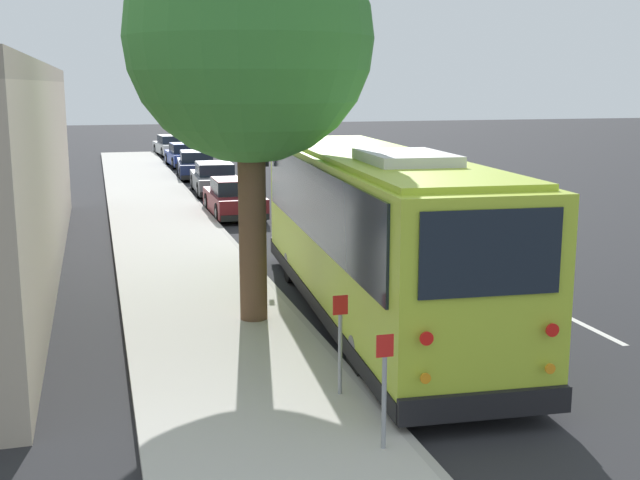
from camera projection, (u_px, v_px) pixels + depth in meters
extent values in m
plane|color=#28282B|center=(377.00, 320.00, 15.83)|extent=(160.00, 160.00, 0.00)
cube|color=beige|center=(214.00, 329.00, 14.97)|extent=(80.00, 3.27, 0.15)
cube|color=#AAA69D|center=(302.00, 322.00, 15.42)|extent=(80.00, 0.14, 0.15)
cube|color=#ADC633|center=(373.00, 233.00, 15.59)|extent=(11.18, 3.12, 2.93)
cube|color=black|center=(372.00, 299.00, 15.84)|extent=(11.24, 3.17, 0.28)
cube|color=black|center=(373.00, 200.00, 15.47)|extent=(10.28, 3.15, 1.40)
cube|color=black|center=(316.00, 170.00, 20.80)|extent=(0.17, 2.08, 1.47)
cube|color=black|center=(491.00, 253.00, 10.11)|extent=(0.16, 1.91, 1.12)
cube|color=black|center=(316.00, 144.00, 20.67)|extent=(0.16, 1.72, 0.22)
cube|color=#ADC633|center=(374.00, 155.00, 15.30)|extent=(10.49, 2.85, 0.10)
cube|color=silver|center=(406.00, 158.00, 13.38)|extent=(2.11, 1.48, 0.20)
cube|color=black|center=(316.00, 243.00, 21.20)|extent=(0.26, 2.41, 0.36)
cube|color=black|center=(486.00, 406.00, 10.48)|extent=(0.26, 2.41, 0.36)
cylinder|color=red|center=(427.00, 339.00, 10.06)|extent=(0.04, 0.18, 0.18)
cylinder|color=orange|center=(425.00, 378.00, 10.16)|extent=(0.04, 0.14, 0.14)
cylinder|color=red|center=(552.00, 330.00, 10.40)|extent=(0.04, 0.18, 0.18)
cylinder|color=orange|center=(550.00, 369.00, 10.51)|extent=(0.04, 0.14, 0.14)
cube|color=white|center=(286.00, 237.00, 21.06)|extent=(0.06, 0.32, 0.18)
cube|color=white|center=(345.00, 235.00, 21.38)|extent=(0.06, 0.32, 0.18)
cube|color=black|center=(267.00, 162.00, 20.12)|extent=(0.07, 0.10, 0.24)
cylinder|color=black|center=(292.00, 262.00, 18.76)|extent=(0.98, 0.36, 0.96)
cylinder|color=slate|center=(292.00, 262.00, 18.76)|extent=(0.45, 0.35, 0.43)
cylinder|color=black|center=(378.00, 258.00, 19.18)|extent=(0.98, 0.36, 0.96)
cylinder|color=slate|center=(378.00, 258.00, 19.18)|extent=(0.45, 0.35, 0.43)
cylinder|color=black|center=(361.00, 348.00, 12.64)|extent=(0.98, 0.36, 0.96)
cylinder|color=slate|center=(361.00, 348.00, 12.64)|extent=(0.45, 0.35, 0.43)
cylinder|color=black|center=(484.00, 340.00, 13.06)|extent=(0.98, 0.36, 0.96)
cylinder|color=slate|center=(484.00, 340.00, 13.06)|extent=(0.45, 0.35, 0.43)
cube|color=maroon|center=(234.00, 202.00, 28.13)|extent=(4.08, 1.67, 0.66)
cube|color=black|center=(234.00, 186.00, 27.92)|extent=(1.93, 1.44, 0.48)
cube|color=maroon|center=(234.00, 179.00, 27.87)|extent=(1.85, 1.40, 0.05)
cube|color=black|center=(225.00, 200.00, 30.12)|extent=(0.08, 1.61, 0.20)
cube|color=black|center=(245.00, 218.00, 26.23)|extent=(0.08, 1.61, 0.20)
cylinder|color=black|center=(208.00, 202.00, 29.17)|extent=(0.68, 0.20, 0.68)
cylinder|color=slate|center=(208.00, 202.00, 29.17)|extent=(0.31, 0.22, 0.30)
cylinder|color=black|center=(249.00, 201.00, 29.57)|extent=(0.68, 0.20, 0.68)
cylinder|color=slate|center=(249.00, 201.00, 29.57)|extent=(0.31, 0.22, 0.30)
cylinder|color=black|center=(219.00, 213.00, 26.74)|extent=(0.68, 0.20, 0.68)
cylinder|color=slate|center=(219.00, 213.00, 26.74)|extent=(0.31, 0.22, 0.30)
cylinder|color=black|center=(263.00, 211.00, 27.15)|extent=(0.68, 0.20, 0.68)
cylinder|color=slate|center=(263.00, 211.00, 27.15)|extent=(0.31, 0.22, 0.30)
cube|color=slate|center=(214.00, 182.00, 33.95)|extent=(4.53, 1.83, 0.65)
cube|color=black|center=(214.00, 169.00, 33.73)|extent=(2.17, 1.52, 0.48)
cube|color=slate|center=(214.00, 163.00, 33.68)|extent=(2.08, 1.48, 0.05)
cube|color=black|center=(209.00, 181.00, 36.15)|extent=(0.14, 1.63, 0.20)
cube|color=black|center=(221.00, 194.00, 31.83)|extent=(0.14, 1.63, 0.20)
cylinder|color=black|center=(194.00, 182.00, 35.15)|extent=(0.67, 0.22, 0.67)
cylinder|color=slate|center=(194.00, 182.00, 35.15)|extent=(0.31, 0.23, 0.30)
cylinder|color=black|center=(228.00, 181.00, 35.50)|extent=(0.67, 0.22, 0.67)
cylinder|color=slate|center=(228.00, 181.00, 35.50)|extent=(0.31, 0.23, 0.30)
cylinder|color=black|center=(199.00, 190.00, 32.45)|extent=(0.67, 0.22, 0.67)
cylinder|color=slate|center=(199.00, 190.00, 32.45)|extent=(0.31, 0.23, 0.30)
cylinder|color=black|center=(237.00, 189.00, 32.81)|extent=(0.67, 0.22, 0.67)
cylinder|color=slate|center=(237.00, 189.00, 32.81)|extent=(0.31, 0.23, 0.30)
cube|color=#19234C|center=(196.00, 168.00, 39.69)|extent=(4.65, 2.03, 0.66)
cube|color=black|center=(196.00, 156.00, 39.47)|extent=(2.25, 1.64, 0.48)
cube|color=#19234C|center=(196.00, 151.00, 39.42)|extent=(2.16, 1.59, 0.05)
cube|color=black|center=(194.00, 167.00, 41.94)|extent=(0.19, 1.68, 0.20)
cube|color=black|center=(199.00, 177.00, 37.53)|extent=(0.19, 1.68, 0.20)
cylinder|color=black|center=(179.00, 168.00, 40.94)|extent=(0.69, 0.24, 0.67)
cylinder|color=slate|center=(179.00, 168.00, 40.94)|extent=(0.32, 0.24, 0.30)
cylinder|color=black|center=(210.00, 167.00, 41.26)|extent=(0.69, 0.24, 0.67)
cylinder|color=slate|center=(210.00, 167.00, 41.26)|extent=(0.32, 0.24, 0.30)
cylinder|color=black|center=(181.00, 174.00, 38.18)|extent=(0.69, 0.24, 0.67)
cylinder|color=slate|center=(181.00, 174.00, 38.18)|extent=(0.32, 0.24, 0.30)
cylinder|color=black|center=(215.00, 173.00, 38.50)|extent=(0.69, 0.24, 0.67)
cylinder|color=slate|center=(215.00, 173.00, 38.50)|extent=(0.32, 0.24, 0.30)
cube|color=navy|center=(185.00, 158.00, 45.01)|extent=(4.21, 1.92, 0.64)
cube|color=black|center=(185.00, 148.00, 44.80)|extent=(2.03, 1.58, 0.48)
cube|color=navy|center=(185.00, 144.00, 44.76)|extent=(1.95, 1.54, 0.05)
cube|color=black|center=(179.00, 158.00, 47.00)|extent=(0.15, 1.68, 0.20)
cube|color=black|center=(191.00, 165.00, 43.10)|extent=(0.15, 1.68, 0.20)
cylinder|color=black|center=(168.00, 159.00, 46.02)|extent=(0.66, 0.23, 0.66)
cylinder|color=slate|center=(168.00, 159.00, 46.02)|extent=(0.30, 0.23, 0.30)
cylinder|color=black|center=(195.00, 158.00, 46.50)|extent=(0.66, 0.23, 0.66)
cylinder|color=slate|center=(195.00, 158.00, 46.50)|extent=(0.30, 0.23, 0.30)
cylinder|color=black|center=(174.00, 163.00, 43.58)|extent=(0.66, 0.23, 0.66)
cylinder|color=slate|center=(174.00, 163.00, 43.58)|extent=(0.30, 0.23, 0.30)
cylinder|color=black|center=(203.00, 162.00, 44.06)|extent=(0.66, 0.23, 0.66)
cylinder|color=slate|center=(203.00, 162.00, 44.06)|extent=(0.30, 0.23, 0.30)
cube|color=silver|center=(171.00, 148.00, 52.03)|extent=(4.63, 2.04, 0.64)
cube|color=black|center=(171.00, 139.00, 51.81)|extent=(2.25, 1.62, 0.48)
cube|color=silver|center=(171.00, 136.00, 51.77)|extent=(2.16, 1.57, 0.05)
cube|color=black|center=(165.00, 149.00, 54.17)|extent=(0.21, 1.62, 0.20)
cube|color=black|center=(178.00, 154.00, 49.98)|extent=(0.21, 1.62, 0.20)
cylinder|color=black|center=(156.00, 149.00, 53.11)|extent=(0.67, 0.25, 0.65)
cylinder|color=slate|center=(156.00, 149.00, 53.11)|extent=(0.31, 0.24, 0.29)
cylinder|color=black|center=(179.00, 148.00, 53.63)|extent=(0.67, 0.25, 0.65)
cylinder|color=slate|center=(179.00, 148.00, 53.63)|extent=(0.31, 0.24, 0.29)
cylinder|color=black|center=(163.00, 152.00, 50.49)|extent=(0.67, 0.25, 0.65)
cylinder|color=slate|center=(163.00, 152.00, 50.49)|extent=(0.31, 0.24, 0.29)
cylinder|color=black|center=(187.00, 152.00, 51.01)|extent=(0.67, 0.25, 0.65)
cylinder|color=slate|center=(187.00, 152.00, 51.01)|extent=(0.31, 0.24, 0.29)
cylinder|color=brown|center=(252.00, 225.00, 15.05)|extent=(0.52, 0.52, 3.66)
sphere|color=#387A33|center=(249.00, 38.00, 14.40)|extent=(4.51, 4.51, 4.51)
cylinder|color=gray|center=(384.00, 403.00, 9.81)|extent=(0.06, 0.06, 1.18)
cube|color=red|center=(385.00, 346.00, 9.67)|extent=(0.02, 0.22, 0.28)
cylinder|color=gray|center=(340.00, 354.00, 11.54)|extent=(0.06, 0.06, 1.20)
cube|color=red|center=(340.00, 305.00, 11.40)|extent=(0.02, 0.22, 0.28)
cube|color=gray|center=(43.00, 73.00, 19.23)|extent=(20.93, 0.30, 0.40)
cube|color=silver|center=(587.00, 326.00, 15.38)|extent=(2.40, 0.14, 0.01)
cube|color=silver|center=(454.00, 261.00, 21.05)|extent=(2.40, 0.14, 0.01)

